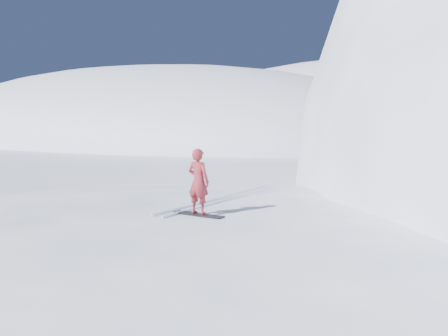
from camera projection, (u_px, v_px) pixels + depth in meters
name	position (u px, v px, depth m)	size (l,w,h in m)	color
near_ridge	(268.00, 309.00, 12.67)	(36.00, 28.00, 4.80)	white
far_ridge_a	(141.00, 137.00, 101.36)	(120.00, 70.00, 28.00)	white
far_ridge_c	(381.00, 134.00, 120.47)	(140.00, 90.00, 36.00)	white
wind_bumps	(199.00, 304.00, 12.98)	(16.00, 14.40, 1.00)	white
snowboard	(199.00, 214.00, 12.55)	(1.43, 0.27, 0.02)	black
snowboarder	(198.00, 181.00, 12.46)	(0.60, 0.39, 1.65)	maroon
vapor_plume	(39.00, 142.00, 84.21)	(9.44, 7.55, 6.61)	white
board_tracks	(223.00, 198.00, 14.88)	(1.11, 5.97, 0.04)	silver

